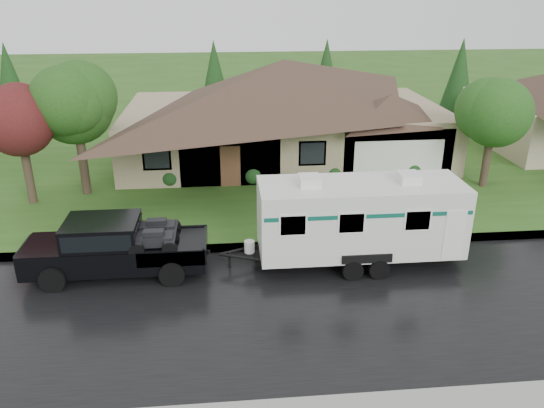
{
  "coord_description": "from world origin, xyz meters",
  "views": [
    {
      "loc": [
        -1.53,
        -16.32,
        9.53
      ],
      "look_at": [
        0.19,
        2.0,
        1.96
      ],
      "focal_mm": 35.0,
      "sensor_mm": 36.0,
      "label": 1
    }
  ],
  "objects": [
    {
      "name": "lawn",
      "position": [
        0.0,
        15.0,
        0.07
      ],
      "size": [
        140.0,
        26.0,
        0.15
      ],
      "primitive_type": "cube",
      "color": "#2B531A",
      "rests_on": "ground"
    },
    {
      "name": "tree_right_green",
      "position": [
        11.52,
        7.85,
        4.01
      ],
      "size": [
        3.36,
        3.36,
        5.57
      ],
      "color": "#382B1E",
      "rests_on": "lawn"
    },
    {
      "name": "ground",
      "position": [
        0.0,
        0.0,
        0.0
      ],
      "size": [
        140.0,
        140.0,
        0.0
      ],
      "primitive_type": "plane",
      "color": "#2B531A",
      "rests_on": "ground"
    },
    {
      "name": "tree_red",
      "position": [
        -10.54,
        7.69,
        3.94
      ],
      "size": [
        3.31,
        3.31,
        5.47
      ],
      "color": "#382B1E",
      "rests_on": "lawn"
    },
    {
      "name": "shrub_row",
      "position": [
        2.0,
        9.3,
        0.65
      ],
      "size": [
        13.6,
        1.0,
        1.0
      ],
      "color": "#143814",
      "rests_on": "lawn"
    },
    {
      "name": "road",
      "position": [
        0.0,
        -2.0,
        0.01
      ],
      "size": [
        140.0,
        8.0,
        0.01
      ],
      "primitive_type": "cube",
      "color": "black",
      "rests_on": "ground"
    },
    {
      "name": "curb",
      "position": [
        0.0,
        2.25,
        0.07
      ],
      "size": [
        140.0,
        0.5,
        0.15
      ],
      "primitive_type": "cube",
      "color": "gray",
      "rests_on": "ground"
    },
    {
      "name": "pickup_truck",
      "position": [
        -5.55,
        0.78,
        1.12
      ],
      "size": [
        6.25,
        2.37,
        2.08
      ],
      "color": "black",
      "rests_on": "ground"
    },
    {
      "name": "house_main",
      "position": [
        2.29,
        13.84,
        3.59
      ],
      "size": [
        19.44,
        10.8,
        6.9
      ],
      "color": "gray",
      "rests_on": "lawn"
    },
    {
      "name": "travel_trailer",
      "position": [
        3.26,
        0.78,
        1.83
      ],
      "size": [
        7.7,
        2.71,
        3.46
      ],
      "color": "silver",
      "rests_on": "ground"
    },
    {
      "name": "tree_left_green",
      "position": [
        -8.29,
        8.68,
        4.54
      ],
      "size": [
        3.82,
        3.82,
        6.32
      ],
      "color": "#382B1E",
      "rests_on": "lawn"
    }
  ]
}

